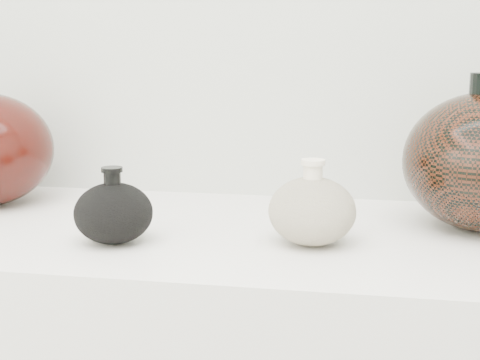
# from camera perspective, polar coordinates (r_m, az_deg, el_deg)

# --- Properties ---
(black_gourd_vase) EXTENTS (0.11, 0.11, 0.11)m
(black_gourd_vase) POSITION_cam_1_polar(r_m,az_deg,el_deg) (0.98, -10.74, -2.74)
(black_gourd_vase) COLOR black
(black_gourd_vase) RESTS_ON display_counter
(cream_gourd_vase) EXTENTS (0.14, 0.14, 0.12)m
(cream_gourd_vase) POSITION_cam_1_polar(r_m,az_deg,el_deg) (0.96, 6.17, -2.59)
(cream_gourd_vase) COLOR beige
(cream_gourd_vase) RESTS_ON display_counter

